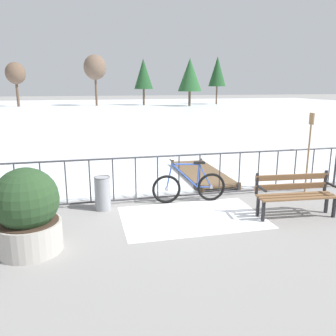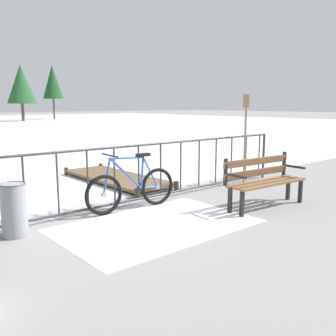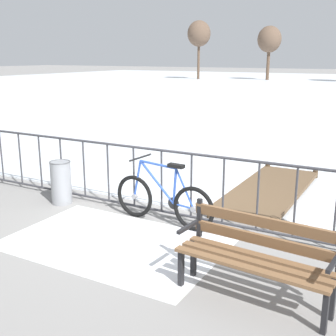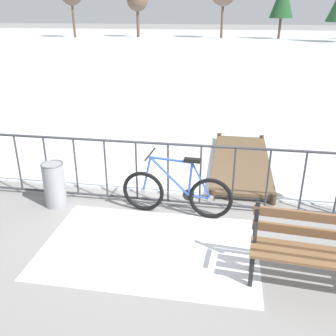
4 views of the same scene
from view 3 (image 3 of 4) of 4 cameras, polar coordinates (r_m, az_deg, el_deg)
The scene contains 9 objects.
ground_plane at distance 6.97m, azimuth -2.66°, elevation -5.91°, with size 160.00×160.00×0.00m, color gray.
snow_patch at distance 5.94m, azimuth -7.09°, elevation -9.73°, with size 2.85×1.84×0.01m, color white.
railing_fence at distance 6.79m, azimuth -2.71°, elevation -1.48°, with size 9.06×0.06×1.07m.
bicycle_near_railing at distance 6.42m, azimuth -0.67°, elevation -4.21°, with size 1.71×0.52×0.97m.
park_bench at distance 4.56m, azimuth 11.60°, elevation -10.71°, with size 1.63×0.61×0.89m.
trash_bin at distance 7.52m, azimuth -13.87°, elevation -1.80°, with size 0.35×0.35×0.73m.
wooden_dock at distance 7.97m, azimuth 13.23°, elevation -2.73°, with size 1.10×3.13×0.20m.
tree_far_west at distance 46.51m, azimuth 4.09°, elevation 17.15°, with size 2.36×2.36×5.89m.
tree_centre at distance 45.96m, azimuth 13.18°, elevation 16.08°, with size 2.35×2.35×5.27m.
Camera 3 is at (3.46, -5.53, 2.44)m, focal length 46.41 mm.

